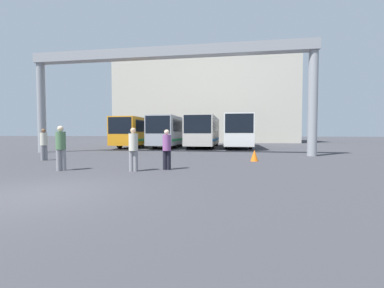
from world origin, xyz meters
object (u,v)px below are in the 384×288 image
bus_slot_1 (173,130)px  bus_slot_3 (238,130)px  bus_slot_0 (140,131)px  pedestrian_near_right (44,144)px  traffic_cone (254,155)px  bus_slot_2 (204,130)px  pedestrian_mid_left (61,147)px  pedestrian_mid_right (133,148)px  pedestrian_far_center (167,148)px

bus_slot_1 → bus_slot_3: (7.07, 0.06, 0.06)m
bus_slot_0 → pedestrian_near_right: size_ratio=5.67×
traffic_cone → bus_slot_0: bearing=131.7°
bus_slot_0 → bus_slot_2: bearing=1.3°
bus_slot_2 → pedestrian_mid_left: (-3.86, -17.58, -0.86)m
pedestrian_near_right → traffic_cone: 11.67m
pedestrian_mid_right → bus_slot_3: bearing=66.9°
bus_slot_1 → traffic_cone: (7.73, -13.28, -1.49)m
pedestrian_mid_right → bus_slot_0: bearing=100.7°
traffic_cone → pedestrian_mid_left: bearing=-149.2°
pedestrian_mid_left → pedestrian_far_center: pedestrian_mid_left is taller
pedestrian_far_center → pedestrian_near_right: pedestrian_near_right is taller
bus_slot_1 → pedestrian_mid_right: (2.66, -17.80, -0.88)m
bus_slot_0 → bus_slot_3: size_ratio=0.87×
bus_slot_3 → pedestrian_far_center: bus_slot_3 is taller
bus_slot_1 → pedestrian_near_right: bearing=-104.6°
pedestrian_far_center → pedestrian_mid_right: size_ratio=0.96×
bus_slot_3 → traffic_cone: size_ratio=18.29×
traffic_cone → bus_slot_3: bearing=92.8°
pedestrian_mid_left → pedestrian_mid_right: bearing=143.6°
bus_slot_0 → pedestrian_mid_left: size_ratio=5.50×
bus_slot_1 → bus_slot_3: bus_slot_3 is taller
bus_slot_3 → pedestrian_near_right: bus_slot_3 is taller
pedestrian_near_right → traffic_cone: pedestrian_near_right is taller
bus_slot_0 → pedestrian_mid_left: (3.21, -17.41, -0.79)m
bus_slot_0 → traffic_cone: size_ratio=15.97×
bus_slot_1 → pedestrian_near_right: (-3.84, -14.71, -0.87)m
pedestrian_mid_left → pedestrian_near_right: 4.87m
bus_slot_0 → traffic_cone: bearing=-48.3°
bus_slot_2 → bus_slot_3: size_ratio=0.90×
pedestrian_far_center → traffic_cone: pedestrian_far_center is taller
bus_slot_3 → bus_slot_2: bearing=-170.9°
bus_slot_1 → pedestrian_mid_left: (-0.33, -18.08, -0.84)m
pedestrian_mid_right → traffic_cone: 6.81m
bus_slot_1 → pedestrian_near_right: 15.23m
pedestrian_mid_right → pedestrian_near_right: pedestrian_near_right is taller
pedestrian_near_right → pedestrian_mid_left: bearing=68.6°
traffic_cone → bus_slot_1: bearing=120.2°
bus_slot_3 → pedestrian_near_right: (-10.91, -14.77, -0.93)m
bus_slot_1 → bus_slot_2: (3.53, -0.50, 0.02)m
pedestrian_mid_left → pedestrian_far_center: 4.29m
bus_slot_0 → pedestrian_far_center: bus_slot_0 is taller
bus_slot_1 → pedestrian_far_center: size_ratio=6.78×
bus_slot_0 → traffic_cone: 16.97m
pedestrian_mid_right → traffic_cone: bearing=32.5°
bus_slot_1 → pedestrian_mid_right: 18.02m
pedestrian_mid_left → pedestrian_near_right: size_ratio=1.03×
pedestrian_near_right → traffic_cone: bearing=119.4°
bus_slot_3 → pedestrian_mid_right: bus_slot_3 is taller
bus_slot_2 → pedestrian_far_center: size_ratio=6.19×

